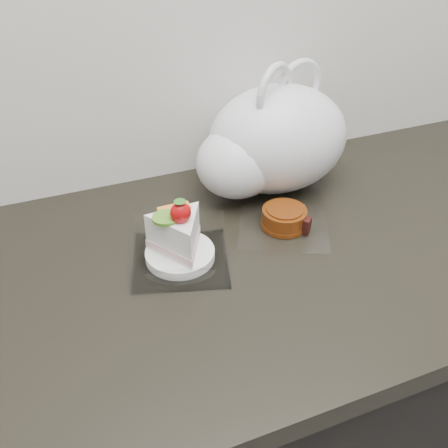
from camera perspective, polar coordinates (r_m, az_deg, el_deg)
The scene contains 4 objects.
counter at distance 1.21m, azimuth 4.35°, elevation -19.36°, with size 2.04×0.64×0.90m.
cake_tray at distance 0.83m, azimuth -5.12°, elevation -2.33°, with size 0.20×0.20×0.13m.
mooncake_wrap at distance 0.92m, azimuth 6.96°, elevation 0.52°, with size 0.22×0.21×0.04m.
plastic_bag at distance 0.99m, azimuth 5.30°, elevation 9.26°, with size 0.37×0.31×0.26m.
Camera 1 is at (-0.33, 1.08, 1.44)m, focal length 40.00 mm.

